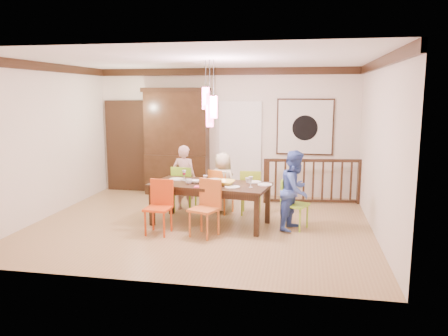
% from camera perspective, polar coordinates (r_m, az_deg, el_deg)
% --- Properties ---
extents(floor, '(6.00, 6.00, 0.00)m').
position_cam_1_polar(floor, '(7.96, -3.05, -7.34)').
color(floor, '#9B774B').
rests_on(floor, ground).
extents(ceiling, '(6.00, 6.00, 0.00)m').
position_cam_1_polar(ceiling, '(7.63, -3.25, 13.96)').
color(ceiling, white).
rests_on(ceiling, wall_back).
extents(wall_back, '(6.00, 0.00, 6.00)m').
position_cam_1_polar(wall_back, '(10.10, 0.21, 4.69)').
color(wall_back, silver).
rests_on(wall_back, floor).
extents(wall_left, '(0.00, 5.00, 5.00)m').
position_cam_1_polar(wall_left, '(8.86, -22.39, 3.26)').
color(wall_left, silver).
rests_on(wall_left, floor).
extents(wall_right, '(0.00, 5.00, 5.00)m').
position_cam_1_polar(wall_right, '(7.54, 19.61, 2.43)').
color(wall_right, silver).
rests_on(wall_right, floor).
extents(crown_molding, '(6.00, 5.00, 0.16)m').
position_cam_1_polar(crown_molding, '(7.63, -3.24, 13.36)').
color(crown_molding, black).
rests_on(crown_molding, wall_back).
extents(panel_door, '(1.04, 0.07, 2.24)m').
position_cam_1_polar(panel_door, '(10.78, -12.51, 2.64)').
color(panel_door, black).
rests_on(panel_door, wall_back).
extents(white_doorway, '(0.97, 0.05, 2.22)m').
position_cam_1_polar(white_doorway, '(10.05, 2.13, 2.37)').
color(white_doorway, silver).
rests_on(white_doorway, wall_back).
extents(painting, '(1.25, 0.06, 1.25)m').
position_cam_1_polar(painting, '(9.88, 10.53, 5.29)').
color(painting, black).
rests_on(painting, wall_back).
extents(pendant_cluster, '(0.27, 0.21, 1.14)m').
position_cam_1_polar(pendant_cluster, '(7.62, -1.87, 8.00)').
color(pendant_cluster, '#EB4677').
rests_on(pendant_cluster, ceiling).
extents(dining_table, '(2.20, 1.24, 0.75)m').
position_cam_1_polar(dining_table, '(7.80, -1.81, -2.64)').
color(dining_table, black).
rests_on(dining_table, floor).
extents(chair_far_left, '(0.46, 0.46, 0.92)m').
position_cam_1_polar(chair_far_left, '(8.73, -5.15, -2.27)').
color(chair_far_left, '#7BBC21').
rests_on(chair_far_left, floor).
extents(chair_far_mid, '(0.51, 0.51, 0.87)m').
position_cam_1_polar(chair_far_mid, '(8.59, -0.29, -2.61)').
color(chair_far_mid, orange).
rests_on(chair_far_mid, floor).
extents(chair_far_right, '(0.41, 0.41, 0.88)m').
position_cam_1_polar(chair_far_right, '(8.50, 3.56, -2.72)').
color(chair_far_right, '#93B221').
rests_on(chair_far_right, floor).
extents(chair_near_left, '(0.43, 0.43, 0.90)m').
position_cam_1_polar(chair_near_left, '(7.37, -8.62, -4.65)').
color(chair_near_left, '#CC4111').
rests_on(chair_near_left, floor).
extents(chair_near_mid, '(0.54, 0.54, 0.93)m').
position_cam_1_polar(chair_near_mid, '(7.18, -2.62, -4.81)').
color(chair_near_mid, '#C46328').
rests_on(chair_near_mid, floor).
extents(chair_end_right, '(0.52, 0.52, 0.88)m').
position_cam_1_polar(chair_end_right, '(7.68, 9.32, -4.21)').
color(chair_end_right, '#91CA29').
rests_on(chair_end_right, floor).
extents(china_hutch, '(1.56, 0.46, 2.46)m').
position_cam_1_polar(china_hutch, '(10.18, -6.17, 3.45)').
color(china_hutch, black).
rests_on(china_hutch, floor).
extents(balustrade, '(2.13, 0.36, 0.96)m').
position_cam_1_polar(balustrade, '(9.53, 11.57, -1.59)').
color(balustrade, black).
rests_on(balustrade, floor).
extents(person_far_left, '(0.52, 0.37, 1.32)m').
position_cam_1_polar(person_far_left, '(8.80, -5.21, -1.28)').
color(person_far_left, '#D3A2A0').
rests_on(person_far_left, floor).
extents(person_far_mid, '(0.69, 0.60, 1.19)m').
position_cam_1_polar(person_far_mid, '(8.61, -0.16, -1.91)').
color(person_far_mid, '#C5BC95').
rests_on(person_far_mid, floor).
extents(person_end_right, '(0.73, 0.81, 1.38)m').
position_cam_1_polar(person_end_right, '(7.60, 9.30, -2.89)').
color(person_end_right, '#405CB4').
rests_on(person_end_right, floor).
extents(serving_bowl, '(0.37, 0.37, 0.08)m').
position_cam_1_polar(serving_bowl, '(7.63, 0.18, -1.94)').
color(serving_bowl, gold).
rests_on(serving_bowl, dining_table).
extents(small_bowl, '(0.21, 0.21, 0.06)m').
position_cam_1_polar(small_bowl, '(7.81, -3.73, -1.79)').
color(small_bowl, white).
rests_on(small_bowl, dining_table).
extents(cup_left, '(0.14, 0.14, 0.09)m').
position_cam_1_polar(cup_left, '(7.75, -4.62, -1.76)').
color(cup_left, silver).
rests_on(cup_left, dining_table).
extents(cup_right, '(0.12, 0.12, 0.09)m').
position_cam_1_polar(cup_right, '(7.84, 3.14, -1.61)').
color(cup_right, silver).
rests_on(cup_right, dining_table).
extents(plate_far_left, '(0.26, 0.26, 0.01)m').
position_cam_1_polar(plate_far_left, '(8.19, -6.23, -1.44)').
color(plate_far_left, white).
rests_on(plate_far_left, dining_table).
extents(plate_far_mid, '(0.26, 0.26, 0.01)m').
position_cam_1_polar(plate_far_mid, '(8.09, -1.20, -1.53)').
color(plate_far_mid, white).
rests_on(plate_far_mid, dining_table).
extents(plate_far_right, '(0.26, 0.26, 0.01)m').
position_cam_1_polar(plate_far_right, '(7.90, 3.94, -1.81)').
color(plate_far_right, white).
rests_on(plate_far_right, dining_table).
extents(plate_near_left, '(0.26, 0.26, 0.01)m').
position_cam_1_polar(plate_near_left, '(7.68, -7.66, -2.21)').
color(plate_near_left, white).
rests_on(plate_near_left, dining_table).
extents(plate_near_mid, '(0.26, 0.26, 0.01)m').
position_cam_1_polar(plate_near_mid, '(7.46, 1.10, -2.49)').
color(plate_near_mid, white).
rests_on(plate_near_mid, dining_table).
extents(plate_end_right, '(0.26, 0.26, 0.01)m').
position_cam_1_polar(plate_end_right, '(7.68, 5.36, -2.16)').
color(plate_end_right, white).
rests_on(plate_end_right, dining_table).
extents(wine_glass_a, '(0.08, 0.08, 0.19)m').
position_cam_1_polar(wine_glass_a, '(8.07, -5.23, -0.95)').
color(wine_glass_a, '#590C19').
rests_on(wine_glass_a, dining_table).
extents(wine_glass_b, '(0.08, 0.08, 0.19)m').
position_cam_1_polar(wine_glass_b, '(7.89, 0.02, -1.16)').
color(wine_glass_b, silver).
rests_on(wine_glass_b, dining_table).
extents(wine_glass_c, '(0.08, 0.08, 0.19)m').
position_cam_1_polar(wine_glass_c, '(7.54, -2.47, -1.67)').
color(wine_glass_c, '#590C19').
rests_on(wine_glass_c, dining_table).
extents(wine_glass_d, '(0.08, 0.08, 0.19)m').
position_cam_1_polar(wine_glass_d, '(7.44, 3.51, -1.84)').
color(wine_glass_d, silver).
rests_on(wine_glass_d, dining_table).
extents(napkin, '(0.18, 0.14, 0.01)m').
position_cam_1_polar(napkin, '(7.48, -3.19, -2.47)').
color(napkin, '#D83359').
rests_on(napkin, dining_table).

